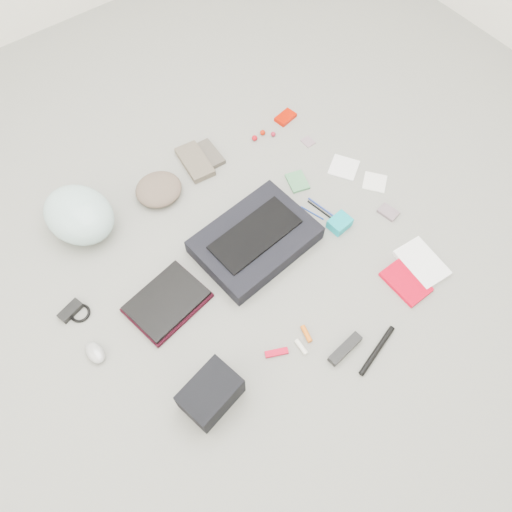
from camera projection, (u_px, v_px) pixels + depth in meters
ground_plane at (256, 262)px, 2.17m from camera, size 4.00×4.00×0.00m
messenger_bag at (255, 240)px, 2.18m from camera, size 0.53×0.40×0.08m
bag_flap at (255, 234)px, 2.14m from camera, size 0.41×0.21×0.01m
laptop_sleeve at (167, 303)px, 2.06m from camera, size 0.35×0.29×0.02m
laptop at (167, 301)px, 2.05m from camera, size 0.33×0.27×0.02m
bike_helmet at (79, 215)px, 2.17m from camera, size 0.35×0.40×0.20m
beanie at (159, 189)px, 2.31m from camera, size 0.23×0.22×0.08m
mitten_left at (195, 162)px, 2.42m from camera, size 0.14×0.24×0.03m
mitten_right at (209, 154)px, 2.45m from camera, size 0.10×0.18×0.03m
power_brick at (71, 311)px, 2.04m from camera, size 0.11×0.07×0.03m
cable_coil at (80, 313)px, 2.05m from camera, size 0.10×0.10×0.01m
mouse at (95, 352)px, 1.95m from camera, size 0.07×0.11×0.04m
camera_bag at (211, 394)px, 1.82m from camera, size 0.24×0.19×0.14m
multitool at (277, 353)px, 1.96m from camera, size 0.09×0.06×0.01m
toiletry_tube_white at (301, 347)px, 1.97m from camera, size 0.02×0.07×0.02m
toiletry_tube_orange at (306, 334)px, 2.00m from camera, size 0.04×0.07×0.02m
u_lock at (345, 349)px, 1.96m from camera, size 0.16×0.06×0.03m
bike_pump at (377, 350)px, 1.96m from camera, size 0.24×0.09×0.02m
book_red at (406, 282)px, 2.11m from camera, size 0.13×0.20×0.02m
book_white at (422, 263)px, 2.15m from camera, size 0.16×0.23×0.02m
notepad at (297, 182)px, 2.38m from camera, size 0.12×0.13×0.01m
pen_blue at (312, 213)px, 2.29m from camera, size 0.05×0.12×0.01m
pen_black at (319, 209)px, 2.30m from camera, size 0.03×0.14×0.01m
pen_navy at (322, 207)px, 2.31m from camera, size 0.04×0.15×0.01m
accordion_wallet at (340, 223)px, 2.24m from camera, size 0.10×0.09×0.05m
card_deck at (388, 212)px, 2.29m from camera, size 0.08×0.10×0.02m
napkin_top at (344, 167)px, 2.42m from camera, size 0.18×0.18×0.01m
napkin_bottom at (375, 182)px, 2.38m from camera, size 0.15×0.15×0.01m
lollipop_a at (255, 138)px, 2.50m from camera, size 0.04×0.04×0.03m
lollipop_b at (263, 133)px, 2.52m from camera, size 0.03×0.03×0.03m
lollipop_c at (273, 134)px, 2.52m from camera, size 0.03×0.03×0.02m
altoids_tin at (285, 117)px, 2.57m from camera, size 0.11×0.08×0.02m
stamp_sheet at (308, 142)px, 2.51m from camera, size 0.05×0.06×0.00m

